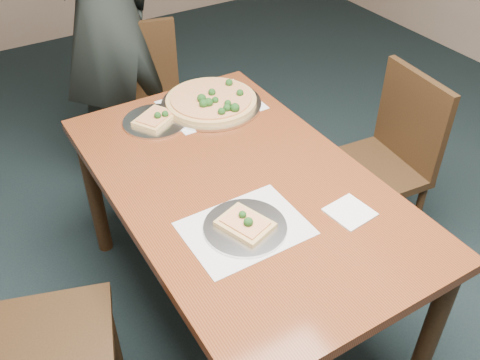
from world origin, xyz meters
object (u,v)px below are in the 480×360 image
chair_left (19,337)px  diner (106,18)px  chair_right (386,156)px  pizza_pan (212,101)px  slice_plate_far (156,120)px  slice_plate_near (245,226)px  dining_table (240,199)px  chair_far (145,100)px

chair_left → diner: 1.66m
chair_right → pizza_pan: size_ratio=2.02×
pizza_pan → slice_plate_far: pizza_pan is taller
diner → slice_plate_near: bearing=63.5°
dining_table → chair_right: 0.85m
slice_plate_near → chair_far: bearing=81.8°
chair_right → slice_plate_near: size_ratio=3.25×
slice_plate_far → dining_table: bearing=-79.0°
pizza_pan → slice_plate_far: (-0.27, 0.00, -0.01)m
slice_plate_near → pizza_pan: bearing=69.0°
dining_table → diner: bearing=90.9°
dining_table → chair_far: bearing=86.2°
chair_right → diner: size_ratio=0.48×
chair_left → slice_plate_far: 1.01m
chair_far → chair_left: bearing=-114.5°
chair_far → chair_left: same height
chair_right → pizza_pan: bearing=-120.0°
chair_far → chair_right: same height
slice_plate_near → slice_plate_far: size_ratio=1.00×
chair_right → pizza_pan: (-0.66, 0.47, 0.26)m
dining_table → slice_plate_near: slice_plate_near is taller
chair_far → chair_left: size_ratio=1.00×
dining_table → pizza_pan: 0.56m
chair_right → slice_plate_far: chair_right is taller
chair_left → chair_right: same height
diner → chair_left: bearing=34.8°
chair_far → chair_right: size_ratio=1.00×
chair_right → diner: (-0.85, 1.22, 0.43)m
diner → pizza_pan: diner is taller
chair_far → chair_left: 1.53m
dining_table → diner: 1.31m
chair_left → diner: (0.86, 1.35, 0.43)m
chair_far → slice_plate_near: 1.39m
diner → slice_plate_near: (-0.10, -1.51, -0.18)m
chair_right → slice_plate_near: 1.03m
diner → slice_plate_far: size_ratio=6.74×
slice_plate_near → dining_table: bearing=62.5°
chair_left → pizza_pan: bearing=-42.0°
dining_table → slice_plate_near: (-0.12, -0.23, 0.11)m
dining_table → chair_left: 0.89m
dining_table → diner: diner is taller
chair_left → slice_plate_near: (0.76, -0.16, 0.25)m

